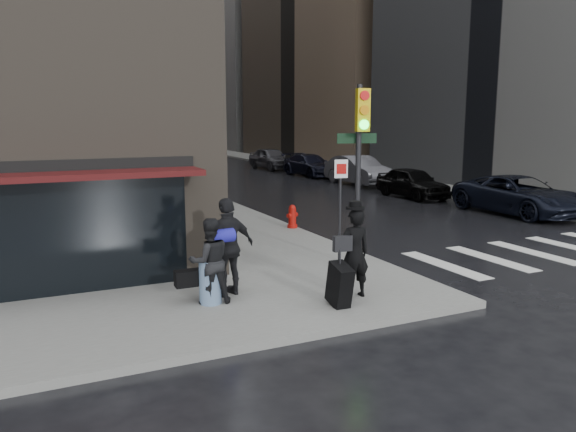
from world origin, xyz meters
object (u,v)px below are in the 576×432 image
man_overcoat (351,258)px  man_greycoat (228,247)px  fire_hydrant (292,217)px  parked_car_3 (310,165)px  traffic_light (358,151)px  parked_car_4 (271,158)px  parked_car_2 (358,170)px  parked_car_1 (412,182)px  man_jeans (209,261)px  parked_car_0 (519,195)px

man_overcoat → man_greycoat: 2.50m
fire_hydrant → parked_car_3: bearing=60.8°
traffic_light → parked_car_4: bearing=83.6°
man_greycoat → traffic_light: size_ratio=0.46×
parked_car_2 → parked_car_4: parked_car_2 is taller
man_greycoat → parked_car_3: 25.94m
parked_car_2 → parked_car_3: bearing=91.5°
parked_car_1 → parked_car_4: bearing=90.9°
man_jeans → parked_car_1: man_jeans is taller
parked_car_3 → man_greycoat: bearing=-125.0°
parked_car_2 → parked_car_1: bearing=-95.5°
parked_car_0 → parked_car_2: size_ratio=1.09×
traffic_light → parked_car_1: bearing=60.0°
fire_hydrant → parked_car_1: parked_car_1 is taller
parked_car_4 → parked_car_3: bearing=-89.8°
fire_hydrant → traffic_light: bearing=-98.4°
traffic_light → parked_car_0: 11.57m
man_greycoat → parked_car_1: (13.07, 10.96, -0.44)m
man_jeans → fire_hydrant: man_jeans is taller
traffic_light → parked_car_1: traffic_light is taller
parked_car_2 → fire_hydrant: bearing=-131.4°
traffic_light → parked_car_0: traffic_light is taller
traffic_light → fire_hydrant: 5.81m
parked_car_0 → man_overcoat: bearing=-150.7°
parked_car_0 → man_greycoat: bearing=-159.1°
traffic_light → fire_hydrant: (0.77, 5.19, -2.48)m
parked_car_1 → parked_car_4: 16.85m
parked_car_4 → man_overcoat: bearing=-113.9°
fire_hydrant → parked_car_1: (8.76, 5.02, 0.23)m
fire_hydrant → parked_car_3: (9.10, 16.25, 0.21)m
parked_car_0 → parked_car_1: size_ratio=1.28×
traffic_light → parked_car_3: bearing=78.3°
man_jeans → traffic_light: size_ratio=0.39×
man_jeans → parked_car_0: size_ratio=0.31×
man_jeans → parked_car_0: man_jeans is taller
man_overcoat → traffic_light: bearing=-121.8°
man_jeans → parked_car_3: size_ratio=0.35×
parked_car_1 → parked_car_4: parked_car_4 is taller
fire_hydrant → parked_car_2: bearing=48.9°
man_jeans → man_greycoat: man_greycoat is taller
fire_hydrant → parked_car_0: 9.65m
fire_hydrant → man_greycoat: bearing=-125.9°
man_jeans → parked_car_4: (13.56, 28.16, -0.20)m
man_greycoat → parked_car_0: size_ratio=0.37×
fire_hydrant → parked_car_4: parked_car_4 is taller
parked_car_2 → parked_car_4: (-0.53, 11.24, -0.02)m
fire_hydrant → man_jeans: bearing=-127.4°
parked_car_3 → man_jeans: bearing=-125.6°
parked_car_2 → parked_car_3: (-0.18, 5.62, -0.11)m
parked_car_1 → traffic_light: bearing=-132.2°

